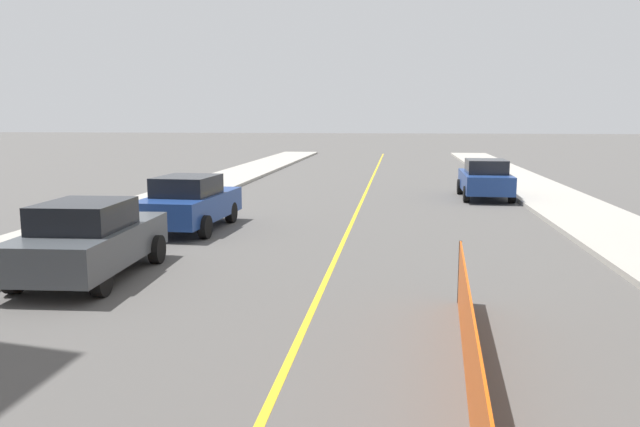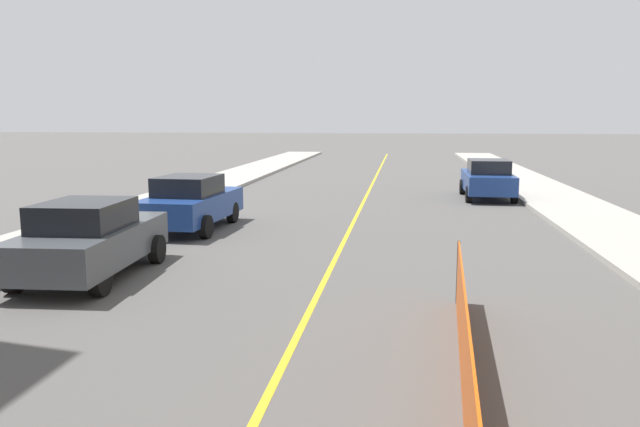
# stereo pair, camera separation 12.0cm
# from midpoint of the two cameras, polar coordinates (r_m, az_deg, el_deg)

# --- Properties ---
(lane_stripe) EXTENTS (0.12, 73.22, 0.01)m
(lane_stripe) POSITION_cam_midpoint_polar(r_m,az_deg,el_deg) (20.70, 3.03, -0.26)
(lane_stripe) COLOR gold
(lane_stripe) RESTS_ON ground_plane
(sidewalk_left) EXTENTS (3.05, 73.22, 0.15)m
(sidewalk_left) POSITION_cam_midpoint_polar(r_m,az_deg,el_deg) (22.52, -16.47, 0.30)
(sidewalk_left) COLOR #ADA89E
(sidewalk_left) RESTS_ON ground_plane
(sidewalk_right) EXTENTS (3.05, 73.22, 0.15)m
(sidewalk_right) POSITION_cam_midpoint_polar(r_m,az_deg,el_deg) (21.51, 23.50, -0.45)
(sidewalk_right) COLOR #ADA89E
(sidewalk_right) RESTS_ON ground_plane
(safety_mesh_fence) EXTENTS (0.53, 7.76, 1.12)m
(safety_mesh_fence) POSITION_cam_midpoint_polar(r_m,az_deg,el_deg) (7.55, 13.10, -12.27)
(safety_mesh_fence) COLOR #EF560C
(safety_mesh_fence) RESTS_ON ground_plane
(parked_car_curb_near) EXTENTS (2.02, 4.39, 1.59)m
(parked_car_curb_near) POSITION_cam_midpoint_polar(r_m,az_deg,el_deg) (13.52, -20.55, -2.21)
(parked_car_curb_near) COLOR #474C51
(parked_car_curb_near) RESTS_ON ground_plane
(parked_car_curb_mid) EXTENTS (2.00, 4.38, 1.59)m
(parked_car_curb_mid) POSITION_cam_midpoint_polar(r_m,az_deg,el_deg) (18.53, -12.01, 0.99)
(parked_car_curb_mid) COLOR navy
(parked_car_curb_mid) RESTS_ON ground_plane
(parked_car_curb_far) EXTENTS (1.94, 4.33, 1.59)m
(parked_car_curb_far) POSITION_cam_midpoint_polar(r_m,az_deg,el_deg) (26.07, 14.73, 3.09)
(parked_car_curb_far) COLOR navy
(parked_car_curb_far) RESTS_ON ground_plane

